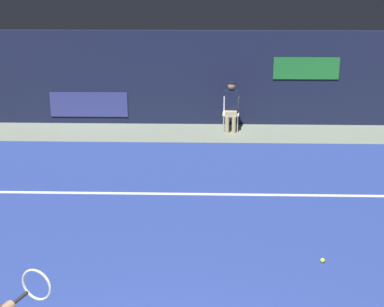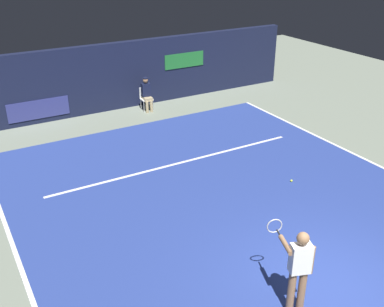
% 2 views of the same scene
% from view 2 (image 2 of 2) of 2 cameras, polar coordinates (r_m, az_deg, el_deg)
% --- Properties ---
extents(ground_plane, '(31.80, 31.80, 0.00)m').
position_cam_2_polar(ground_plane, '(12.31, 2.48, -4.72)').
color(ground_plane, gray).
extents(court_surface, '(10.34, 10.76, 0.01)m').
position_cam_2_polar(court_surface, '(12.31, 2.48, -4.69)').
color(court_surface, navy).
rests_on(court_surface, ground).
extents(line_sideline_left, '(0.10, 10.76, 0.01)m').
position_cam_2_polar(line_sideline_left, '(15.38, 18.83, 0.38)').
color(line_sideline_left, white).
rests_on(line_sideline_left, court_surface).
extents(line_sideline_right, '(0.10, 10.76, 0.01)m').
position_cam_2_polar(line_sideline_right, '(10.89, -21.43, -11.12)').
color(line_sideline_right, white).
rests_on(line_sideline_right, court_surface).
extents(line_service, '(8.06, 0.10, 0.01)m').
position_cam_2_polar(line_service, '(13.73, -1.71, -1.23)').
color(line_service, white).
rests_on(line_service, court_surface).
extents(back_wall, '(16.17, 0.33, 2.60)m').
position_cam_2_polar(back_wall, '(18.07, -10.35, 9.38)').
color(back_wall, '#141933').
rests_on(back_wall, ground).
extents(tennis_player, '(0.50, 1.05, 1.73)m').
position_cam_2_polar(tennis_player, '(8.38, 13.22, -13.71)').
color(tennis_player, '#8C6647').
rests_on(tennis_player, ground).
extents(line_judge_on_chair, '(0.46, 0.55, 1.32)m').
position_cam_2_polar(line_judge_on_chair, '(17.91, -5.73, 7.48)').
color(line_judge_on_chair, white).
rests_on(line_judge_on_chair, ground).
extents(tennis_ball, '(0.07, 0.07, 0.07)m').
position_cam_2_polar(tennis_ball, '(13.00, 12.37, -3.35)').
color(tennis_ball, '#CCE033').
rests_on(tennis_ball, court_surface).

